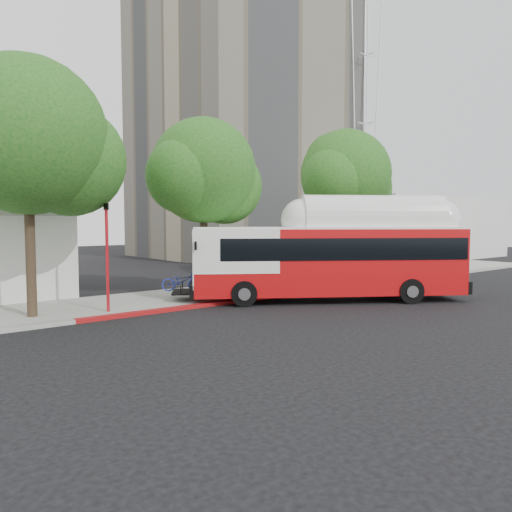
% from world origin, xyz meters
% --- Properties ---
extents(ground, '(120.00, 120.00, 0.00)m').
position_xyz_m(ground, '(0.00, 0.00, 0.00)').
color(ground, black).
rests_on(ground, ground).
extents(sidewalk, '(60.00, 5.00, 0.15)m').
position_xyz_m(sidewalk, '(0.00, 6.50, 0.07)').
color(sidewalk, gray).
rests_on(sidewalk, ground).
extents(curb_strip, '(60.00, 0.30, 0.15)m').
position_xyz_m(curb_strip, '(0.00, 3.90, 0.07)').
color(curb_strip, gray).
rests_on(curb_strip, ground).
extents(red_curb_segment, '(10.00, 0.32, 0.16)m').
position_xyz_m(red_curb_segment, '(-3.00, 3.90, 0.08)').
color(red_curb_segment, maroon).
rests_on(red_curb_segment, ground).
extents(street_tree_left, '(6.67, 5.80, 9.74)m').
position_xyz_m(street_tree_left, '(-8.53, 5.56, 6.60)').
color(street_tree_left, '#2D2116').
rests_on(street_tree_left, ground).
extents(street_tree_mid, '(5.75, 5.00, 8.62)m').
position_xyz_m(street_tree_mid, '(-0.59, 6.06, 5.91)').
color(street_tree_mid, '#2D2116').
rests_on(street_tree_mid, ground).
extents(street_tree_right, '(6.21, 5.40, 9.18)m').
position_xyz_m(street_tree_right, '(9.44, 5.86, 6.26)').
color(street_tree_right, '#2D2116').
rests_on(street_tree_right, ground).
extents(apartment_tower, '(18.00, 18.00, 37.00)m').
position_xyz_m(apartment_tower, '(18.00, 28.00, 17.62)').
color(apartment_tower, tan).
rests_on(apartment_tower, ground).
extents(horizon_block, '(20.00, 12.00, 6.00)m').
position_xyz_m(horizon_block, '(30.00, 16.00, 3.00)').
color(horizon_block, silver).
rests_on(horizon_block, ground).
extents(comms_tower, '(2.80, 2.80, 40.00)m').
position_xyz_m(comms_tower, '(26.00, 18.00, 20.00)').
color(comms_tower, silver).
rests_on(comms_tower, ground).
extents(transit_bus, '(12.45, 9.21, 3.95)m').
position_xyz_m(transit_bus, '(3.12, 1.62, 1.85)').
color(transit_bus, '#B80C0F').
rests_on(transit_bus, ground).
extents(signal_pole, '(0.13, 0.42, 4.41)m').
position_xyz_m(signal_pole, '(-6.39, 4.67, 2.26)').
color(signal_pole, red).
rests_on(signal_pole, ground).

